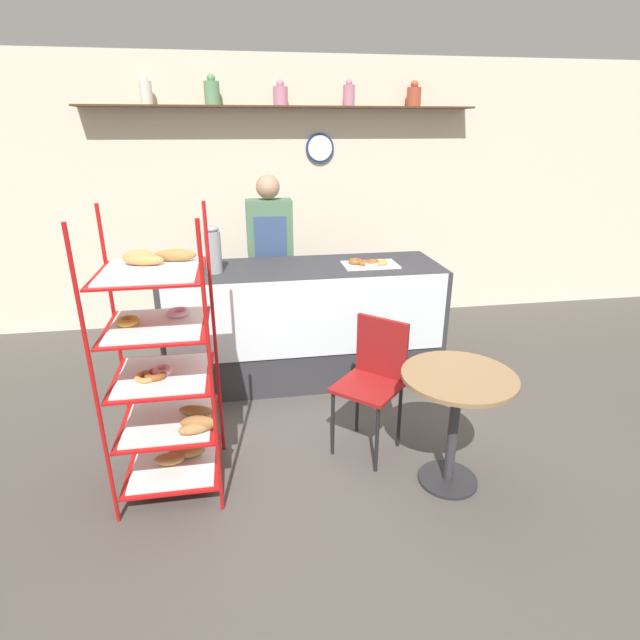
% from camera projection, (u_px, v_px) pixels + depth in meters
% --- Properties ---
extents(ground_plane, '(14.00, 14.00, 0.00)m').
position_uv_depth(ground_plane, '(331.00, 463.00, 3.23)').
color(ground_plane, '#4C4742').
extents(back_wall, '(10.00, 0.30, 2.70)m').
position_uv_depth(back_wall, '(284.00, 195.00, 5.23)').
color(back_wall, beige).
rests_on(back_wall, ground_plane).
extents(display_counter, '(2.26, 0.77, 0.97)m').
position_uv_depth(display_counter, '(304.00, 323.00, 4.22)').
color(display_counter, '#333338').
rests_on(display_counter, ground_plane).
extents(pastry_rack, '(0.59, 0.59, 1.65)m').
position_uv_depth(pastry_rack, '(165.00, 373.00, 2.81)').
color(pastry_rack, '#B71414').
rests_on(pastry_rack, ground_plane).
extents(person_worker, '(0.41, 0.23, 1.65)m').
position_uv_depth(person_worker, '(270.00, 258.00, 4.58)').
color(person_worker, '#282833').
rests_on(person_worker, ground_plane).
extents(cafe_table, '(0.65, 0.65, 0.73)m').
position_uv_depth(cafe_table, '(456.00, 403.00, 2.88)').
color(cafe_table, '#262628').
rests_on(cafe_table, ground_plane).
extents(cafe_chair, '(0.54, 0.54, 0.89)m').
position_uv_depth(cafe_chair, '(374.00, 372.00, 3.24)').
color(cafe_chair, black).
rests_on(cafe_chair, ground_plane).
extents(coffee_carafe, '(0.12, 0.12, 0.37)m').
position_uv_depth(coffee_carafe, '(213.00, 250.00, 3.83)').
color(coffee_carafe, gray).
rests_on(coffee_carafe, display_counter).
extents(donut_tray_counter, '(0.45, 0.28, 0.05)m').
position_uv_depth(donut_tray_counter, '(369.00, 263.00, 4.07)').
color(donut_tray_counter, white).
rests_on(donut_tray_counter, display_counter).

